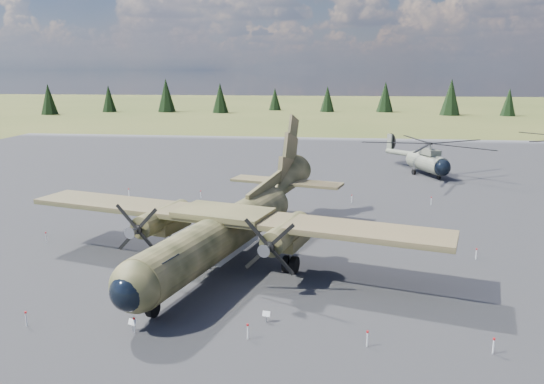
# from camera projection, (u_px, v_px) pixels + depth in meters

# --- Properties ---
(ground) EXTENTS (500.00, 500.00, 0.00)m
(ground) POSITION_uv_depth(u_px,v_px,m) (251.00, 250.00, 40.29)
(ground) COLOR brown
(ground) RESTS_ON ground
(apron) EXTENTS (120.00, 120.00, 0.04)m
(apron) POSITION_uv_depth(u_px,v_px,m) (268.00, 216.00, 49.97)
(apron) COLOR #58585D
(apron) RESTS_ON ground
(transport_plane) EXTENTS (30.41, 27.20, 10.11)m
(transport_plane) POSITION_uv_depth(u_px,v_px,m) (231.00, 222.00, 37.54)
(transport_plane) COLOR #383A1F
(transport_plane) RESTS_ON ground
(helicopter_near) EXTENTS (22.61, 22.61, 4.39)m
(helicopter_near) POSITION_uv_depth(u_px,v_px,m) (428.00, 152.00, 68.16)
(helicopter_near) COLOR slate
(helicopter_near) RESTS_ON ground
(info_placard_left) EXTENTS (0.48, 0.31, 0.69)m
(info_placard_left) POSITION_uv_depth(u_px,v_px,m) (132.00, 323.00, 27.73)
(info_placard_left) COLOR gray
(info_placard_left) RESTS_ON ground
(info_placard_right) EXTENTS (0.44, 0.24, 0.66)m
(info_placard_right) POSITION_uv_depth(u_px,v_px,m) (266.00, 315.00, 28.72)
(info_placard_right) COLOR gray
(info_placard_right) RESTS_ON ground
(barrier_fence) EXTENTS (33.12, 29.62, 0.85)m
(barrier_fence) POSITION_uv_depth(u_px,v_px,m) (245.00, 244.00, 40.16)
(barrier_fence) COLOR white
(barrier_fence) RESTS_ON ground
(treeline) EXTENTS (296.02, 293.50, 10.95)m
(treeline) POSITION_uv_depth(u_px,v_px,m) (252.00, 193.00, 38.13)
(treeline) COLOR black
(treeline) RESTS_ON ground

